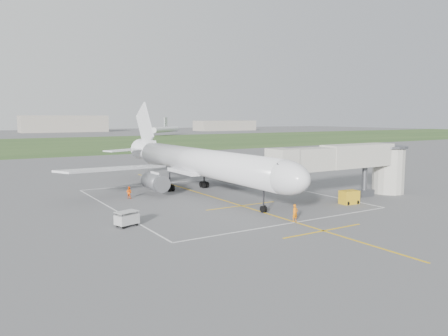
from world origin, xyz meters
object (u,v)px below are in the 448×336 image
baggage_cart (127,219)px  ramp_worker_wing (129,192)px  airliner (199,163)px  gpu_unit (349,197)px  jet_bridge (354,163)px  ramp_worker_nose (295,213)px

baggage_cart → ramp_worker_wing: (5.35, 14.35, 0.03)m
airliner → ramp_worker_wing: bearing=173.3°
gpu_unit → baggage_cart: size_ratio=0.95×
gpu_unit → baggage_cart: bearing=177.7°
jet_bridge → ramp_worker_wing: bearing=149.1°
jet_bridge → baggage_cart: 31.39m
jet_bridge → baggage_cart: size_ratio=9.37×
airliner → ramp_worker_wing: size_ratio=28.78×
ramp_worker_wing → ramp_worker_nose: bearing=165.0°
jet_bridge → baggage_cart: (-31.12, 1.08, -3.96)m
ramp_worker_wing → airliner: bearing=-137.2°
gpu_unit → jet_bridge: bearing=41.8°
airliner → jet_bridge: 21.22m
jet_bridge → baggage_cart: bearing=178.0°
jet_bridge → baggage_cart: jet_bridge is taller
baggage_cart → ramp_worker_wing: ramp_worker_wing is taller
airliner → gpu_unit: (12.16, -16.88, -3.56)m
baggage_cart → ramp_worker_nose: (15.61, -7.22, 0.12)m
ramp_worker_nose → baggage_cart: bearing=152.1°
baggage_cart → gpu_unit: bearing=-25.6°
jet_bridge → gpu_unit: size_ratio=9.83×
airliner → jet_bridge: airliner is taller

